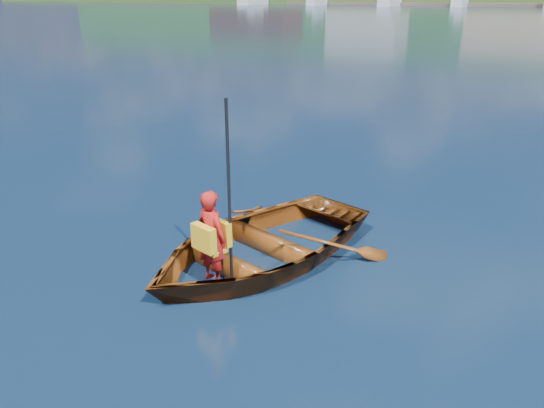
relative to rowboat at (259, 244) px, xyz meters
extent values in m
plane|color=#102949|center=(-0.93, -0.87, -0.22)|extent=(600.00, 600.00, 0.00)
imported|color=brown|center=(0.00, 0.00, 0.00)|extent=(3.43, 4.11, 0.73)
imported|color=red|center=(-0.11, -0.91, 0.45)|extent=(0.48, 0.38, 1.14)
cube|color=yellow|center=(-0.15, -1.02, 0.48)|extent=(0.35, 0.19, 0.30)
cube|color=yellow|center=(-0.08, -0.79, 0.48)|extent=(0.35, 0.17, 0.30)
cube|color=yellow|center=(-0.11, -0.91, 0.30)|extent=(0.35, 0.30, 0.05)
cylinder|color=black|center=(0.07, -0.80, 0.97)|extent=(0.04, 0.04, 2.16)
cube|color=silver|center=(-79.70, 142.13, 0.57)|extent=(3.59, 12.81, 1.97)
cube|color=silver|center=(-59.12, 142.13, 0.72)|extent=(2.61, 9.33, 2.35)
cube|color=silver|center=(-38.19, 142.13, 0.70)|extent=(3.31, 11.84, 2.30)
cube|color=silver|center=(-20.35, 142.13, 0.73)|extent=(2.72, 9.70, 2.37)
camera|label=1|loc=(3.03, -5.47, 3.06)|focal=35.00mm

